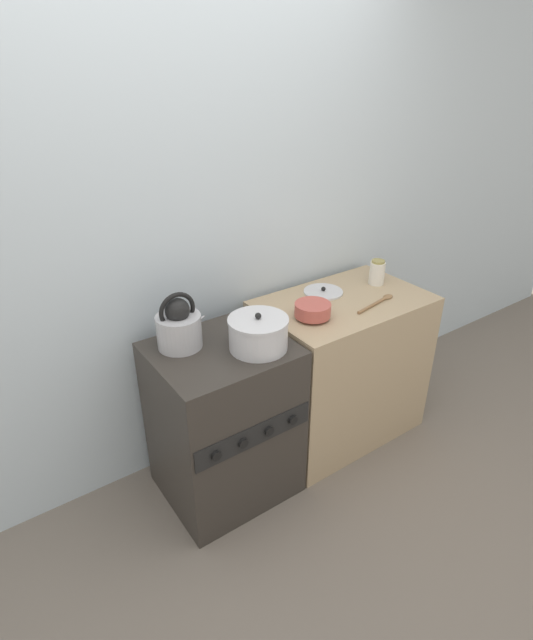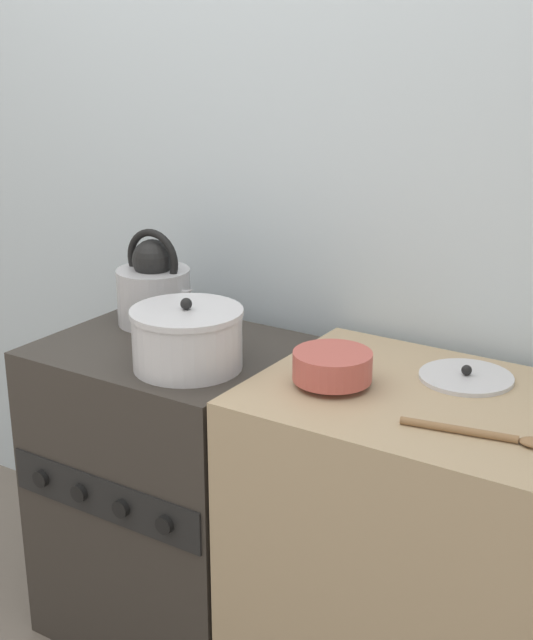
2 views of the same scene
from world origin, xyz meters
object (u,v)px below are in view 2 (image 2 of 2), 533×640
object	(u,v)px
enamel_bowl	(332,367)
loose_pot_lid	(466,377)
kettle	(154,288)
stove	(173,489)
cooking_pot	(187,339)

from	to	relation	value
enamel_bowl	loose_pot_lid	xyz separation A→B (m)	(0.24, 0.19, -0.04)
loose_pot_lid	enamel_bowl	bearing A→B (deg)	-140.77
kettle	loose_pot_lid	bearing A→B (deg)	2.65
stove	enamel_bowl	distance (m)	0.69
stove	kettle	xyz separation A→B (m)	(-0.14, 0.12, 0.51)
cooking_pot	enamel_bowl	world-z (taller)	cooking_pot
loose_pot_lid	kettle	bearing A→B (deg)	-177.35
kettle	loose_pot_lid	world-z (taller)	kettle
cooking_pot	loose_pot_lid	bearing A→B (deg)	22.98
kettle	loose_pot_lid	distance (m)	0.88
kettle	stove	bearing A→B (deg)	-40.80
enamel_bowl	stove	bearing A→B (deg)	175.81
stove	loose_pot_lid	world-z (taller)	loose_pot_lid
kettle	cooking_pot	size ratio (longest dim) A/B	0.98
stove	kettle	bearing A→B (deg)	139.20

